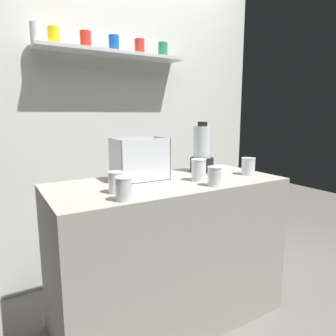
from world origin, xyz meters
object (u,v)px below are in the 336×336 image
at_px(juice_cup_orange_middle, 214,178).
at_px(juice_cup_pomegranate_far_left, 124,190).
at_px(blender_pitcher, 202,152).
at_px(juice_cup_orange_right, 199,171).
at_px(carrot_display_bin, 140,166).
at_px(juice_cup_pomegranate_far_right, 248,167).
at_px(juice_cup_pomegranate_left, 116,184).

bearing_deg(juice_cup_orange_middle, juice_cup_pomegranate_far_left, -178.24).
xyz_separation_m(blender_pitcher, juice_cup_orange_right, (-0.19, -0.23, -0.08)).
height_order(carrot_display_bin, juice_cup_orange_right, carrot_display_bin).
xyz_separation_m(juice_cup_orange_right, juice_cup_pomegranate_far_right, (0.39, -0.02, -0.01)).
height_order(juice_cup_pomegranate_left, juice_cup_orange_right, juice_cup_orange_right).
bearing_deg(juice_cup_pomegranate_far_left, juice_cup_pomegranate_left, 82.09).
height_order(juice_cup_orange_right, juice_cup_pomegranate_far_right, juice_cup_orange_right).
height_order(blender_pitcher, juice_cup_pomegranate_left, blender_pitcher).
distance_m(blender_pitcher, juice_cup_pomegranate_far_right, 0.33).
distance_m(carrot_display_bin, juice_cup_pomegranate_far_right, 0.72).
xyz_separation_m(juice_cup_pomegranate_left, juice_cup_pomegranate_far_right, (0.93, -0.00, 0.00)).
xyz_separation_m(juice_cup_pomegranate_far_left, juice_cup_orange_right, (0.55, 0.17, 0.01)).
distance_m(juice_cup_pomegranate_left, juice_cup_pomegranate_far_right, 0.93).
bearing_deg(blender_pitcher, juice_cup_pomegranate_left, -161.41).
height_order(juice_cup_pomegranate_far_left, juice_cup_pomegranate_far_right, juice_cup_pomegranate_far_right).
distance_m(blender_pitcher, juice_cup_orange_middle, 0.44).
height_order(juice_cup_pomegranate_far_left, juice_cup_orange_middle, juice_cup_pomegranate_far_left).
bearing_deg(juice_cup_orange_right, juice_cup_pomegranate_far_right, -2.80).
relative_size(juice_cup_pomegranate_far_left, juice_cup_pomegranate_left, 1.01).
height_order(juice_cup_pomegranate_far_left, juice_cup_pomegranate_left, juice_cup_pomegranate_far_left).
relative_size(juice_cup_orange_middle, juice_cup_pomegranate_far_right, 0.97).
relative_size(carrot_display_bin, blender_pitcher, 0.92).
bearing_deg(blender_pitcher, juice_cup_orange_right, -130.78).
height_order(blender_pitcher, juice_cup_pomegranate_far_right, blender_pitcher).
relative_size(carrot_display_bin, juice_cup_pomegranate_far_right, 2.82).
height_order(carrot_display_bin, juice_cup_orange_middle, carrot_display_bin).
xyz_separation_m(juice_cup_pomegranate_far_left, juice_cup_pomegranate_left, (0.02, 0.15, -0.00)).
relative_size(carrot_display_bin, juice_cup_pomegranate_left, 2.90).
bearing_deg(blender_pitcher, juice_cup_pomegranate_far_right, -50.84).
distance_m(carrot_display_bin, blender_pitcher, 0.49).
height_order(juice_cup_pomegranate_left, juice_cup_orange_middle, same).
bearing_deg(carrot_display_bin, juice_cup_pomegranate_far_right, -18.69).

